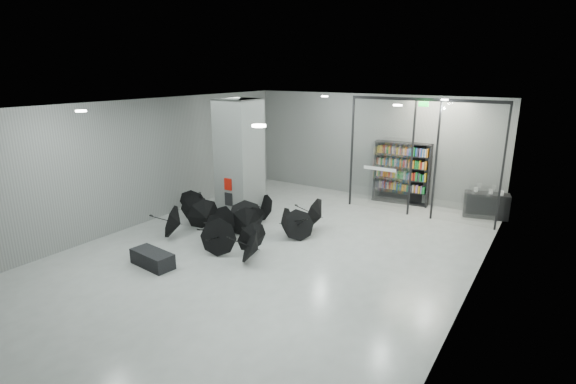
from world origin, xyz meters
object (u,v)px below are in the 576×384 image
Objects in this scene: column at (240,161)px; umbrella_cluster at (239,226)px; bookshelf at (402,173)px; shop_counter at (486,205)px; bench at (153,259)px.

umbrella_cluster is at bearing -53.51° from column.
column is 1.73× the size of bookshelf.
umbrella_cluster is at bearing -147.79° from shop_counter.
umbrella_cluster is (-2.96, -6.01, -0.85)m from bookshelf.
bench is 0.87× the size of shop_counter.
bench is 10.94m from shop_counter.
bench is (0.37, -4.11, -1.80)m from column.
bookshelf is (3.90, 4.75, -0.85)m from column.
column is 2.82× the size of shop_counter.
column reaches higher than umbrella_cluster.
shop_counter is 0.27× the size of umbrella_cluster.
column is at bearing 126.49° from umbrella_cluster.
shop_counter reaches higher than bench.
shop_counter is at bearing 59.29° from bench.
column is 6.20m from bookshelf.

